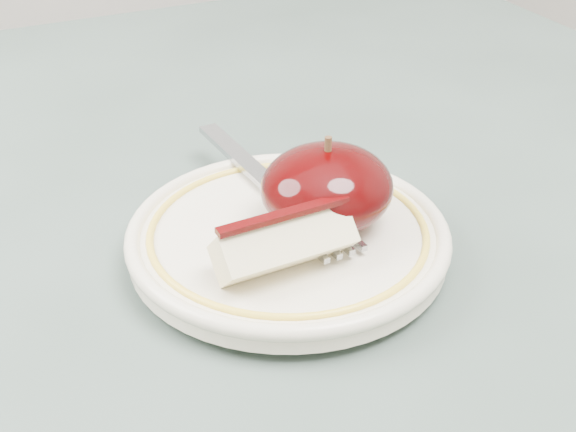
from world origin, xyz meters
name	(u,v)px	position (x,y,z in m)	size (l,w,h in m)	color
table	(235,357)	(0.00, 0.00, 0.66)	(0.90, 0.90, 0.75)	brown
plate	(288,237)	(0.02, -0.03, 0.76)	(0.18, 0.18, 0.02)	beige
apple_half	(327,188)	(0.05, -0.03, 0.79)	(0.07, 0.07, 0.05)	black
apple_wedge	(284,243)	(0.01, -0.06, 0.78)	(0.07, 0.03, 0.03)	beige
fork	(272,187)	(0.03, 0.02, 0.77)	(0.03, 0.18, 0.00)	#919499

